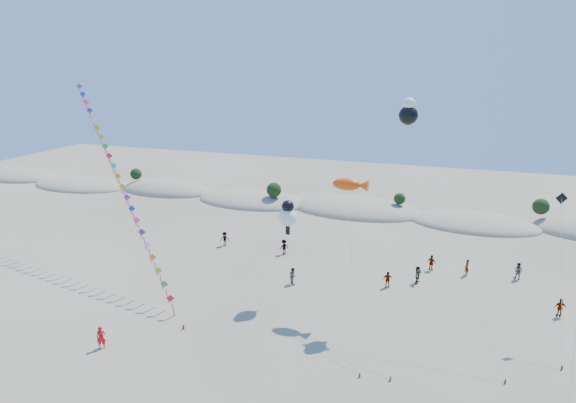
{
  "coord_description": "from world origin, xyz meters",
  "views": [
    {
      "loc": [
        11.99,
        -20.79,
        20.65
      ],
      "look_at": [
        0.17,
        14.0,
        9.95
      ],
      "focal_mm": 30.0,
      "sensor_mm": 36.0,
      "label": 1
    }
  ],
  "objects": [
    {
      "name": "fish_kite",
      "position": [
        4.48,
        17.46,
        10.83
      ],
      "size": [
        4.69,
        10.68,
        11.39
      ],
      "color": "#3F2D1E",
      "rests_on": "ground"
    },
    {
      "name": "dune_ridge",
      "position": [
        1.06,
        45.14,
        0.11
      ],
      "size": [
        145.3,
        11.49,
        5.57
      ],
      "color": "gray",
      "rests_on": "ground"
    },
    {
      "name": "flyer_foreground",
      "position": [
        -11.37,
        4.6,
        0.89
      ],
      "size": [
        0.78,
        0.71,
        1.78
      ],
      "primitive_type": "imported",
      "rotation": [
        0.0,
        0.0,
        0.58
      ],
      "color": "red",
      "rests_on": "ground"
    },
    {
      "name": "dark_kite",
      "position": [
        20.5,
        17.23,
        7.61
      ],
      "size": [
        0.89,
        6.57,
        11.16
      ],
      "color": "#3F2D1E",
      "rests_on": "ground"
    },
    {
      "name": "cartoon_kite_low",
      "position": [
        -0.82,
        16.89,
        7.84
      ],
      "size": [
        11.3,
        10.12,
        9.17
      ],
      "color": "#3F2D1E",
      "rests_on": "ground"
    },
    {
      "name": "beachgoers",
      "position": [
        5.88,
        24.63,
        0.83
      ],
      "size": [
        34.98,
        9.04,
        1.73
      ],
      "color": "slate",
      "rests_on": "ground"
    },
    {
      "name": "cartoon_kite_high",
      "position": [
        8.61,
        19.48,
        16.63
      ],
      "size": [
        9.37,
        10.48,
        17.91
      ],
      "color": "#3F2D1E",
      "rests_on": "ground"
    },
    {
      "name": "kite_train",
      "position": [
        -18.7,
        17.53,
        9.64
      ],
      "size": [
        22.37,
        16.26,
        18.85
      ],
      "color": "#3F2D1E",
      "rests_on": "ground"
    }
  ]
}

